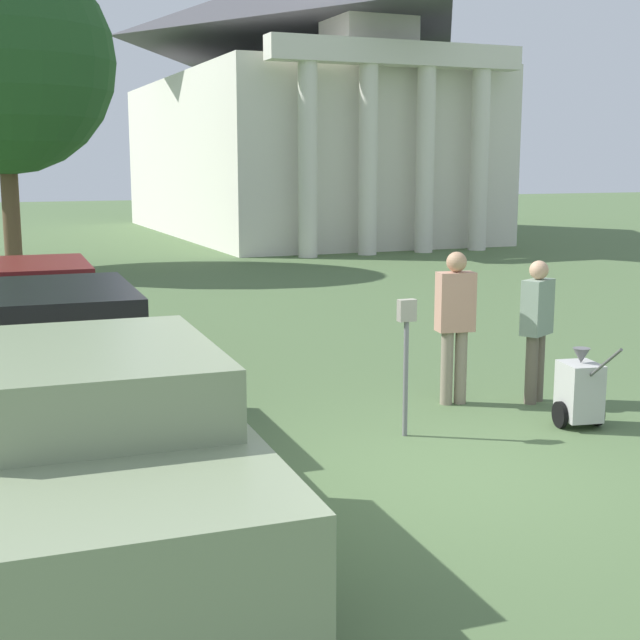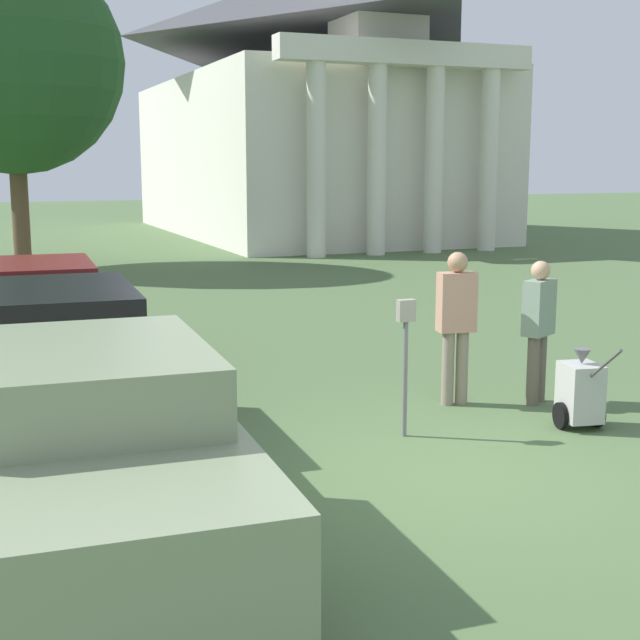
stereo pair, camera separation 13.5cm
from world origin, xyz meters
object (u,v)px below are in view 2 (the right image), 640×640
Objects in this scene: parked_car_sage at (86,449)px; parked_car_black at (50,363)px; person_supervisor at (538,323)px; person_worker at (456,318)px; church at (307,95)px; parked_car_maroon at (29,316)px; equipment_cart at (580,392)px; parking_meter at (406,342)px.

parked_car_black reaches higher than parked_car_sage.
parked_car_black is 3.19× the size of person_supervisor.
person_supervisor is (5.30, -0.93, 0.22)m from parked_car_black.
person_worker is 0.08× the size of church.
parked_car_sage is 2.97m from parked_car_black.
equipment_cart is at bearing -42.45° from parked_car_maroon.
person_worker is at bearing -46.34° from person_supervisor.
parked_car_sage is 3.05× the size of person_supervisor.
parked_car_sage is at bearing -87.48° from parked_car_maroon.
parked_car_sage is 3.59× the size of parking_meter.
parked_car_maroon reaches higher than parking_meter.
parked_car_maroon is at bearing 92.51° from parked_car_black.
church is (11.69, 20.17, 4.61)m from parked_car_maroon.
church is (7.29, 24.02, 4.30)m from person_worker.
parking_meter is (3.31, 1.47, 0.26)m from parked_car_sage.
parked_car_black is 3.75× the size of parking_meter.
parked_car_maroon is 5.85m from person_worker.
equipment_cart is (1.84, -0.41, -0.59)m from parking_meter.
parked_car_black is (-0.00, 2.97, -0.00)m from parked_car_sage.
person_supervisor reaches higher than parked_car_maroon.
person_supervisor is at bearing -7.40° from parked_car_black.
person_supervisor is at bearing 170.67° from person_worker.
person_worker reaches higher than parking_meter.
parked_car_black is 5.50m from equipment_cart.
person_supervisor reaches higher than equipment_cart.
parked_car_maroon is at bearing 124.97° from parking_meter.
parked_car_black is 2.99× the size of person_worker.
parked_car_maroon is at bearing -120.08° from church.
equipment_cart is at bearing -12.63° from parking_meter.
parked_car_maroon is at bearing -32.13° from person_worker.
equipment_cart is (0.75, -1.29, -0.62)m from person_worker.
parked_car_maroon is at bearing -66.00° from person_supervisor.
person_supervisor is at bearing -35.58° from parked_car_maroon.
parked_car_sage is 5.03× the size of equipment_cart.
church reaches higher than parking_meter.
equipment_cart is (5.15, -1.92, -0.33)m from parked_car_black.
parked_car_sage is at bearing -158.08° from equipment_cart.
church reaches higher than person_supervisor.
person_worker is (4.40, -0.63, 0.29)m from parked_car_black.
person_worker is (1.09, 0.88, 0.03)m from parking_meter.
parked_car_sage is at bearing 37.21° from person_worker.
person_worker is (4.39, 2.35, 0.29)m from parked_car_sage.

